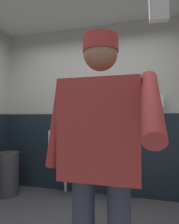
{
  "coord_description": "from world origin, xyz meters",
  "views": [
    {
      "loc": [
        0.71,
        -1.45,
        1.19
      ],
      "look_at": [
        0.23,
        0.3,
        1.25
      ],
      "focal_mm": 30.64,
      "sensor_mm": 36.0,
      "label": 1
    }
  ],
  "objects_px": {
    "urinal_left": "(64,144)",
    "cell_phone": "(159,5)",
    "person": "(100,149)",
    "urinal_middle": "(110,146)",
    "trash_bin": "(8,173)",
    "soap_dispenser": "(160,101)"
  },
  "relations": [
    {
      "from": "urinal_left",
      "to": "cell_phone",
      "type": "bearing_deg",
      "value": -60.32
    },
    {
      "from": "person",
      "to": "urinal_middle",
      "type": "bearing_deg",
      "value": 96.92
    },
    {
      "from": "trash_bin",
      "to": "soap_dispenser",
      "type": "distance_m",
      "value": 2.56
    },
    {
      "from": "trash_bin",
      "to": "cell_phone",
      "type": "bearing_deg",
      "value": -42.98
    },
    {
      "from": "soap_dispenser",
      "to": "cell_phone",
      "type": "bearing_deg",
      "value": -95.24
    },
    {
      "from": "urinal_left",
      "to": "person",
      "type": "relative_size",
      "value": 0.73
    },
    {
      "from": "urinal_middle",
      "to": "cell_phone",
      "type": "bearing_deg",
      "value": -77.09
    },
    {
      "from": "urinal_left",
      "to": "soap_dispenser",
      "type": "bearing_deg",
      "value": 4.65
    },
    {
      "from": "urinal_middle",
      "to": "soap_dispenser",
      "type": "xyz_separation_m",
      "value": [
        0.72,
        0.12,
        0.66
      ]
    },
    {
      "from": "urinal_middle",
      "to": "cell_phone",
      "type": "height_order",
      "value": "cell_phone"
    },
    {
      "from": "cell_phone",
      "to": "urinal_middle",
      "type": "bearing_deg",
      "value": 98.55
    },
    {
      "from": "urinal_left",
      "to": "cell_phone",
      "type": "xyz_separation_m",
      "value": [
        1.25,
        -2.2,
        0.78
      ]
    },
    {
      "from": "person",
      "to": "trash_bin",
      "type": "bearing_deg",
      "value": 141.19
    },
    {
      "from": "urinal_left",
      "to": "urinal_middle",
      "type": "height_order",
      "value": "same"
    },
    {
      "from": "urinal_middle",
      "to": "soap_dispenser",
      "type": "distance_m",
      "value": 0.98
    },
    {
      "from": "urinal_left",
      "to": "urinal_middle",
      "type": "bearing_deg",
      "value": 0.0
    },
    {
      "from": "cell_phone",
      "to": "soap_dispenser",
      "type": "height_order",
      "value": "cell_phone"
    },
    {
      "from": "urinal_left",
      "to": "cell_phone",
      "type": "distance_m",
      "value": 2.65
    },
    {
      "from": "person",
      "to": "cell_phone",
      "type": "height_order",
      "value": "person"
    },
    {
      "from": "person",
      "to": "trash_bin",
      "type": "distance_m",
      "value": 2.36
    },
    {
      "from": "cell_phone",
      "to": "urinal_left",
      "type": "bearing_deg",
      "value": 115.32
    },
    {
      "from": "person",
      "to": "cell_phone",
      "type": "distance_m",
      "value": 0.81
    }
  ]
}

